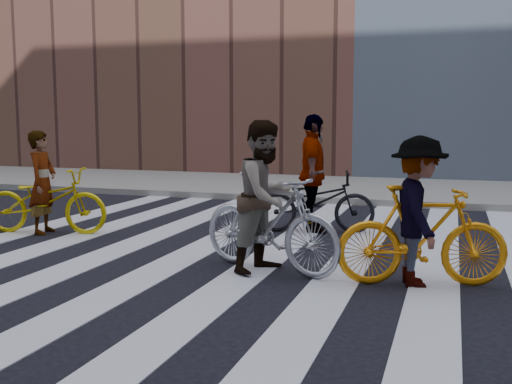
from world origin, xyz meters
The scene contains 11 objects.
ground centered at (0.00, 0.00, 0.00)m, with size 100.00×100.00×0.00m, color black.
sidewalk_far centered at (0.00, 7.50, 0.07)m, with size 100.00×5.00×0.15m, color gray.
zebra_crosswalk centered at (0.00, 0.00, 0.01)m, with size 8.25×10.00×0.01m.
bike_yellow_left centered at (-3.45, 0.20, 0.54)m, with size 0.72×2.07×1.09m, color #DBC20C.
bike_silver_mid centered at (0.77, -1.01, 0.62)m, with size 0.58×2.05×1.23m, color #ABADB5.
bike_yellow_right centered at (2.60, -1.08, 0.57)m, with size 0.54×1.91×1.15m, color orange.
bike_dark_rear centered at (0.74, 1.70, 0.51)m, with size 0.68×1.96×1.03m, color black.
rider_left centered at (-3.50, 0.20, 0.85)m, with size 0.62×0.41×1.69m, color slate.
rider_mid centered at (0.72, -1.01, 0.94)m, with size 0.91×0.71×1.87m, color slate.
rider_right centered at (2.55, -1.08, 0.85)m, with size 1.10×0.63×1.70m, color slate.
rider_rear centered at (0.69, 1.70, 0.98)m, with size 1.15×0.48×1.96m, color slate.
Camera 1 is at (2.90, -7.97, 1.89)m, focal length 42.00 mm.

